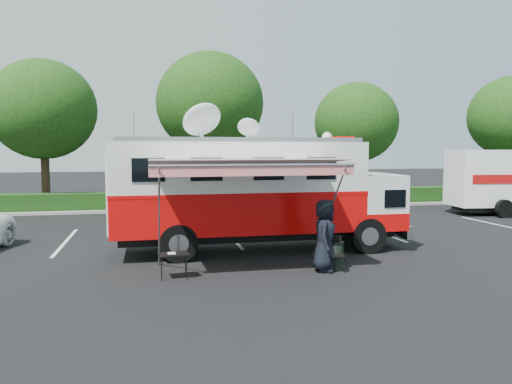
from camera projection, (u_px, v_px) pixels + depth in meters
ground_plane at (259, 251)px, 16.45m from camera, size 120.00×120.00×0.00m
back_border at (230, 120)px, 28.82m from camera, size 60.00×6.14×8.87m
stall_lines at (230, 236)px, 19.27m from camera, size 24.12×5.50×0.01m
command_truck at (257, 192)px, 16.27m from camera, size 9.51×2.62×4.57m
awning at (247, 164)px, 13.36m from camera, size 5.19×2.68×3.14m
person at (324, 271)px, 13.70m from camera, size 0.96×1.14×1.98m
folding_table at (174, 255)px, 12.89m from camera, size 0.83×0.63×0.66m
folding_chair at (334, 250)px, 13.71m from camera, size 0.58×0.61×0.96m
trash_bin at (334, 255)px, 13.86m from camera, size 0.53×0.53×0.79m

